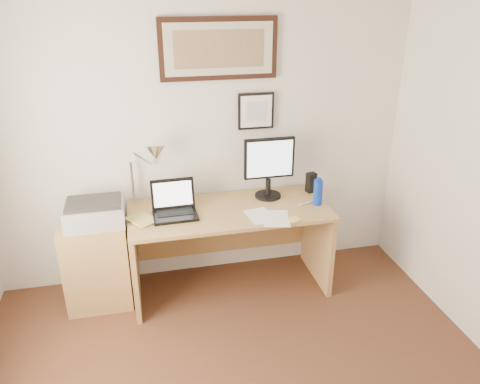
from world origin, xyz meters
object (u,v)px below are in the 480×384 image
object	(u,v)px
book	(133,224)
laptop	(174,207)
lcd_monitor	(269,165)
side_cabinet	(97,263)
water_bottle	(318,192)
printer	(95,212)
desk	(228,230)

from	to	relation	value
book	laptop	world-z (taller)	laptop
lcd_monitor	side_cabinet	bearing A→B (deg)	-175.71
laptop	lcd_monitor	bearing A→B (deg)	10.54
water_bottle	book	size ratio (longest dim) A/B	0.90
book	printer	size ratio (longest dim) A/B	0.53
laptop	lcd_monitor	size ratio (longest dim) A/B	0.67
side_cabinet	printer	size ratio (longest dim) A/B	1.66
side_cabinet	lcd_monitor	distance (m)	1.59
water_bottle	lcd_monitor	distance (m)	0.46
lcd_monitor	desk	bearing A→B (deg)	-168.86
side_cabinet	desk	xyz separation A→B (m)	(1.07, 0.04, 0.15)
book	desk	distance (m)	0.82
laptop	lcd_monitor	distance (m)	0.85
side_cabinet	water_bottle	bearing A→B (deg)	-3.74
side_cabinet	lcd_monitor	size ratio (longest dim) A/B	1.40
side_cabinet	book	size ratio (longest dim) A/B	3.12
water_bottle	printer	bearing A→B (deg)	176.65
water_bottle	laptop	distance (m)	1.16
desk	printer	bearing A→B (deg)	-177.27
side_cabinet	water_bottle	distance (m)	1.86
water_bottle	lcd_monitor	bearing A→B (deg)	147.48
desk	printer	size ratio (longest dim) A/B	3.64
printer	lcd_monitor	bearing A→B (deg)	4.97
water_bottle	laptop	world-z (taller)	laptop
book	desk	bearing A→B (deg)	13.71
side_cabinet	lcd_monitor	bearing A→B (deg)	4.29
book	laptop	xyz separation A→B (m)	(0.32, 0.11, 0.05)
water_bottle	desk	distance (m)	0.81
water_bottle	printer	world-z (taller)	water_bottle
desk	lcd_monitor	bearing A→B (deg)	11.14
side_cabinet	water_bottle	size ratio (longest dim) A/B	3.45
laptop	water_bottle	bearing A→B (deg)	-3.72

